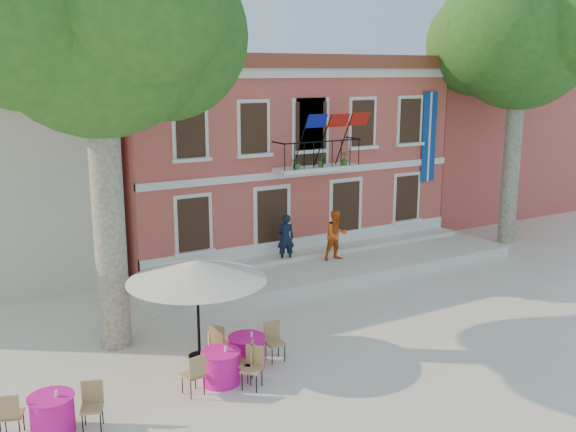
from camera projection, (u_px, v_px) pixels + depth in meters
The scene contains 12 objects.
ground at pixel (361, 322), 18.09m from camera, with size 90.00×90.00×0.00m, color beige.
main_building at pixel (260, 148), 26.66m from camera, with size 13.50×9.59×7.50m.
neighbor_east at pixel (454, 143), 33.49m from camera, with size 9.40×9.40×6.40m.
terrace at pixel (333, 266), 22.75m from camera, with size 14.00×3.40×0.30m, color silver.
plane_tree_west at pixel (96, 24), 14.80m from camera, with size 5.52×5.52×10.85m.
plane_tree_east at pixel (521, 39), 24.76m from camera, with size 5.60×5.60×11.00m.
patio_umbrella at pixel (197, 271), 15.29m from camera, with size 3.37×3.37×2.50m.
pedestrian_navy at pixel (285, 238), 22.55m from camera, with size 0.63×0.41×1.73m, color black.
pedestrian_orange at pixel (336, 235), 22.80m from camera, with size 0.88×0.69×1.82m, color #E85B1B.
cafe_table_0 at pixel (247, 350), 15.23m from camera, with size 1.65×1.87×0.95m.
cafe_table_1 at pixel (221, 366), 14.44m from camera, with size 1.78×1.83×0.95m.
cafe_table_2 at pixel (52, 413), 12.45m from camera, with size 1.95×1.06×0.95m.
Camera 1 is at (-10.27, -13.68, 6.91)m, focal length 40.00 mm.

